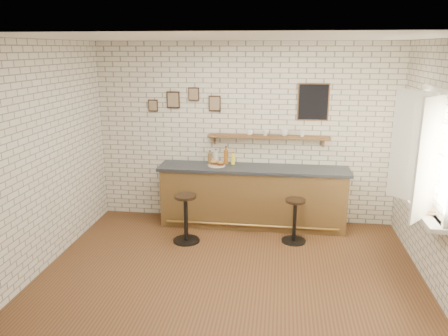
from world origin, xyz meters
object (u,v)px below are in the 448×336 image
(bitters_bottle_amber, at_px, (226,157))
(shelf_cup_d, at_px, (302,134))
(bar_stool_right, at_px, (295,219))
(book_upper, at_px, (423,209))
(bar_counter, at_px, (253,196))
(bitters_bottle_brown, at_px, (210,158))
(condiment_bottle_yellow, at_px, (233,159))
(bar_stool_left, at_px, (186,217))
(shelf_cup_c, at_px, (285,133))
(shelf_cup_b, at_px, (265,133))
(ciabatta_sandwich, at_px, (217,163))
(sandwich_plate, at_px, (217,166))
(book_lower, at_px, (423,211))
(shelf_cup_a, at_px, (250,132))
(bitters_bottle_white, at_px, (216,158))

(bitters_bottle_amber, height_order, shelf_cup_d, shelf_cup_d)
(bar_stool_right, distance_m, book_upper, 1.89)
(bitters_bottle_amber, height_order, bar_stool_right, bitters_bottle_amber)
(bar_counter, bearing_deg, bitters_bottle_brown, 168.98)
(bitters_bottle_brown, distance_m, condiment_bottle_yellow, 0.39)
(bar_stool_left, xyz_separation_m, shelf_cup_c, (1.45, 0.98, 1.15))
(bar_stool_right, bearing_deg, shelf_cup_b, 123.21)
(bitters_bottle_amber, xyz_separation_m, bar_stool_left, (-0.50, -0.92, -0.73))
(ciabatta_sandwich, bearing_deg, bar_stool_left, -115.71)
(shelf_cup_d, bearing_deg, shelf_cup_c, 166.31)
(sandwich_plate, bearing_deg, bitters_bottle_brown, 132.94)
(bar_counter, height_order, bar_stool_left, bar_counter)
(shelf_cup_c, bearing_deg, bitters_bottle_amber, 97.41)
(shelf_cup_b, distance_m, book_lower, 2.74)
(bar_counter, xyz_separation_m, book_upper, (2.21, -1.51, 0.45))
(bitters_bottle_amber, xyz_separation_m, shelf_cup_a, (0.38, 0.06, 0.41))
(bitters_bottle_white, bearing_deg, ciabatta_sandwich, -72.55)
(bitters_bottle_amber, bearing_deg, bitters_bottle_white, -180.00)
(sandwich_plate, bearing_deg, condiment_bottle_yellow, 29.89)
(ciabatta_sandwich, bearing_deg, bar_counter, 0.17)
(bitters_bottle_brown, relative_size, shelf_cup_b, 2.27)
(bar_stool_right, bearing_deg, book_upper, -31.71)
(bar_stool_left, bearing_deg, sandwich_plate, 64.94)
(ciabatta_sandwich, xyz_separation_m, bar_stool_left, (-0.37, -0.78, -0.66))
(book_upper, bearing_deg, bar_counter, 144.98)
(shelf_cup_a, relative_size, shelf_cup_d, 1.12)
(bitters_bottle_amber, bearing_deg, shelf_cup_c, 3.43)
(sandwich_plate, distance_m, shelf_cup_d, 1.49)
(condiment_bottle_yellow, distance_m, book_upper, 3.05)
(bar_stool_left, bearing_deg, bitters_bottle_brown, 76.12)
(sandwich_plate, height_order, bitters_bottle_amber, bitters_bottle_amber)
(ciabatta_sandwich, bearing_deg, condiment_bottle_yellow, 30.99)
(bitters_bottle_brown, bearing_deg, book_lower, -29.72)
(bar_counter, distance_m, bar_stool_right, 0.90)
(bitters_bottle_white, bearing_deg, bitters_bottle_amber, 0.00)
(bar_stool_right, distance_m, shelf_cup_a, 1.60)
(bitters_bottle_brown, bearing_deg, book_upper, -29.36)
(condiment_bottle_yellow, relative_size, bar_stool_right, 0.30)
(bitters_bottle_white, bearing_deg, book_upper, -30.21)
(bitters_bottle_brown, xyz_separation_m, shelf_cup_c, (1.23, 0.06, 0.45))
(bar_stool_right, xyz_separation_m, shelf_cup_d, (0.09, 0.77, 1.18))
(bitters_bottle_brown, height_order, book_upper, bitters_bottle_brown)
(bitters_bottle_amber, distance_m, bar_stool_right, 1.56)
(sandwich_plate, relative_size, ciabatta_sandwich, 1.12)
(bitters_bottle_brown, distance_m, bitters_bottle_amber, 0.27)
(bitters_bottle_brown, height_order, bitters_bottle_white, bitters_bottle_white)
(bitters_bottle_white, height_order, shelf_cup_d, shelf_cup_d)
(bar_counter, xyz_separation_m, bitters_bottle_white, (-0.64, 0.14, 0.61))
(bar_counter, xyz_separation_m, shelf_cup_b, (0.18, 0.20, 1.04))
(condiment_bottle_yellow, bearing_deg, bar_stool_right, -34.70)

